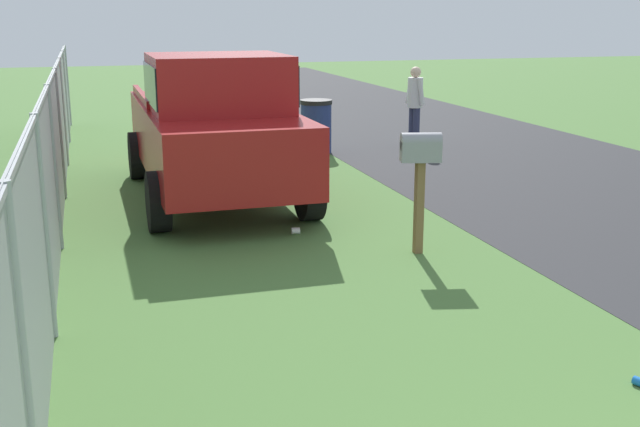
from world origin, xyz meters
TOP-DOWN VIEW (x-y plane):
  - mailbox at (6.73, -0.70)m, footprint 0.30×0.47m
  - pickup_truck at (9.96, 1.06)m, footprint 5.06×2.22m
  - trash_bin at (13.27, -1.42)m, footprint 0.61×0.61m
  - pedestrian at (13.37, -3.50)m, footprint 0.48×0.30m
  - fence_section at (9.37, 3.17)m, footprint 18.45×0.07m
  - litter_cup_by_mailbox at (7.87, 0.42)m, footprint 0.09×0.11m

SIDE VIEW (x-z plane):
  - litter_cup_by_mailbox at x=7.87m, z-range 0.00..0.08m
  - trash_bin at x=13.27m, z-range 0.00..1.02m
  - pedestrian at x=13.37m, z-range 0.12..1.71m
  - fence_section at x=9.37m, z-range 0.07..1.95m
  - mailbox at x=6.73m, z-range 0.40..1.77m
  - pickup_truck at x=9.96m, z-range 0.06..2.15m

